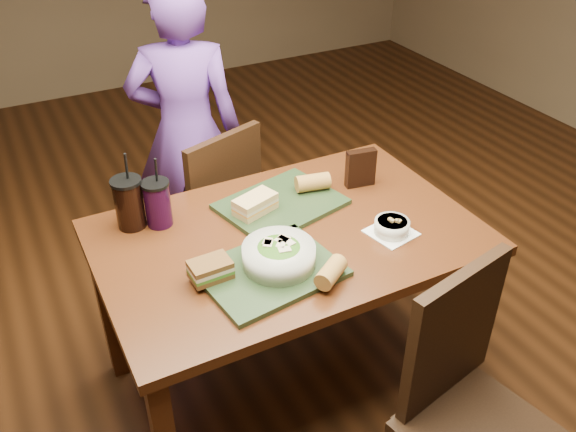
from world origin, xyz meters
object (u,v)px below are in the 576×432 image
object	(u,v)px
tray_far	(281,204)
baguette_near	(331,272)
sandwich_near	(210,269)
sandwich_far	(255,204)
salad_bowl	(279,254)
soup_bowl	(392,227)
diner	(187,132)
chair_far	(220,208)
chip_bag	(361,168)
baguette_far	(313,182)
tray_near	(270,271)
cup_cola	(129,203)
chair_near	(466,396)
dining_table	(288,254)
cup_berry	(158,203)

from	to	relation	value
tray_far	baguette_near	world-z (taller)	baguette_near
sandwich_near	sandwich_far	size ratio (longest dim) A/B	0.75
salad_bowl	soup_bowl	world-z (taller)	salad_bowl
diner	sandwich_near	size ratio (longest dim) A/B	11.08
chair_far	chip_bag	xyz separation A→B (m)	(0.41, -0.47, 0.33)
sandwich_near	sandwich_far	distance (m)	0.39
sandwich_far	chair_far	bearing A→B (deg)	85.38
baguette_near	baguette_far	xyz separation A→B (m)	(0.21, 0.49, 0.00)
tray_near	sandwich_near	distance (m)	0.19
cup_cola	chip_bag	xyz separation A→B (m)	(0.86, -0.13, -0.02)
baguette_near	baguette_far	size ratio (longest dim) A/B	0.93
chair_far	diner	xyz separation A→B (m)	(-0.01, 0.36, 0.22)
diner	tray_near	distance (m)	1.17
sandwich_far	cup_cola	distance (m)	0.44
cup_cola	chip_bag	size ratio (longest dim) A/B	1.92
chair_near	cup_cola	xyz separation A→B (m)	(-0.70, 0.99, 0.34)
chair_far	cup_cola	size ratio (longest dim) A/B	3.09
chair_near	tray_near	distance (m)	0.70
diner	sandwich_near	world-z (taller)	diner
salad_bowl	sandwich_far	distance (m)	0.32
cup_cola	baguette_near	bearing A→B (deg)	-52.76
dining_table	baguette_far	size ratio (longest dim) A/B	10.16
sandwich_far	baguette_far	distance (m)	0.26
diner	dining_table	bearing A→B (deg)	111.86
baguette_far	tray_near	bearing A→B (deg)	-134.82
chair_far	cup_berry	distance (m)	0.62
sandwich_near	baguette_near	size ratio (longest dim) A/B	1.08
soup_bowl	chip_bag	xyz separation A→B (m)	(0.08, 0.32, 0.05)
baguette_near	cup_cola	xyz separation A→B (m)	(-0.45, 0.60, 0.05)
tray_far	chip_bag	xyz separation A→B (m)	(0.34, -0.00, 0.07)
chair_near	chip_bag	distance (m)	0.92
soup_bowl	cup_cola	world-z (taller)	cup_cola
baguette_near	chip_bag	size ratio (longest dim) A/B	0.79
sandwich_far	chip_bag	xyz separation A→B (m)	(0.45, 0.01, 0.03)
tray_far	cup_cola	xyz separation A→B (m)	(-0.52, 0.13, 0.09)
tray_far	diner	bearing A→B (deg)	95.38
sandwich_near	diner	bearing A→B (deg)	74.42
tray_near	sandwich_far	xyz separation A→B (m)	(0.10, 0.32, 0.04)
chair_far	tray_near	size ratio (longest dim) A/B	2.12
chair_near	sandwich_far	world-z (taller)	chair_near
baguette_far	chip_bag	distance (m)	0.20
chair_far	tray_far	distance (m)	0.54
chair_near	chair_far	distance (m)	1.35
dining_table	chair_far	size ratio (longest dim) A/B	1.46
tray_near	sandwich_far	world-z (taller)	sandwich_far
tray_far	cup_cola	size ratio (longest dim) A/B	1.46
diner	soup_bowl	distance (m)	1.20
tray_near	chip_bag	world-z (taller)	chip_bag
baguette_near	chip_bag	world-z (taller)	chip_bag
chair_far	cup_berry	world-z (taller)	cup_berry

